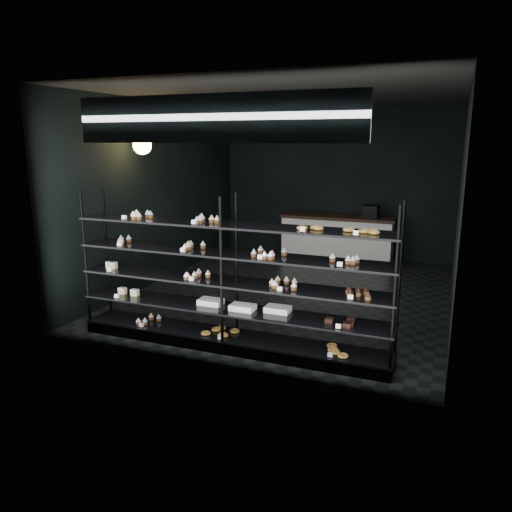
# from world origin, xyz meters

# --- Properties ---
(room) EXTENTS (5.01, 6.01, 3.20)m
(room) POSITION_xyz_m (0.00, 0.00, 1.60)
(room) COLOR black
(room) RESTS_ON ground
(display_shelf) EXTENTS (4.00, 0.50, 1.91)m
(display_shelf) POSITION_xyz_m (-0.06, -2.45, 0.63)
(display_shelf) COLOR black
(display_shelf) RESTS_ON room
(signage) EXTENTS (3.30, 0.05, 0.50)m
(signage) POSITION_xyz_m (0.00, -2.93, 2.75)
(signage) COLOR #0E0E46
(signage) RESTS_ON room
(pendant_lamp) EXTENTS (0.28, 0.28, 0.87)m
(pendant_lamp) POSITION_xyz_m (-2.13, -1.07, 2.45)
(pendant_lamp) COLOR black
(pendant_lamp) RESTS_ON room
(service_counter) EXTENTS (2.38, 0.65, 1.23)m
(service_counter) POSITION_xyz_m (0.21, 2.50, 0.50)
(service_counter) COLOR silver
(service_counter) RESTS_ON room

